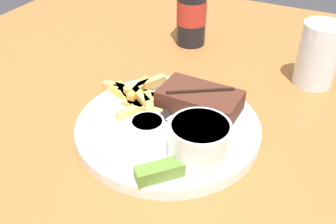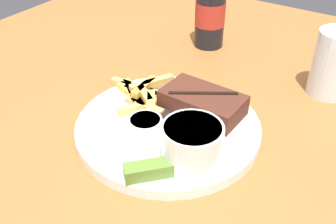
{
  "view_description": "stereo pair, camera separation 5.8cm",
  "coord_description": "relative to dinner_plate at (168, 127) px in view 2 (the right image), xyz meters",
  "views": [
    {
      "loc": [
        0.21,
        -0.43,
        1.12
      ],
      "look_at": [
        0.0,
        0.0,
        0.78
      ],
      "focal_mm": 42.0,
      "sensor_mm": 36.0,
      "label": 1
    },
    {
      "loc": [
        0.26,
        -0.4,
        1.12
      ],
      "look_at": [
        0.0,
        0.0,
        0.78
      ],
      "focal_mm": 42.0,
      "sensor_mm": 36.0,
      "label": 2
    }
  ],
  "objects": [
    {
      "name": "dining_table",
      "position": [
        0.0,
        0.0,
        -0.08
      ],
      "size": [
        1.19,
        1.26,
        0.75
      ],
      "color": "#935B2D",
      "rests_on": "ground_plane"
    },
    {
      "name": "dinner_plate",
      "position": [
        0.0,
        0.0,
        0.0
      ],
      "size": [
        0.28,
        0.28,
        0.02
      ],
      "color": "white",
      "rests_on": "dining_table"
    },
    {
      "name": "steak_portion",
      "position": [
        0.03,
        0.06,
        0.03
      ],
      "size": [
        0.13,
        0.08,
        0.04
      ],
      "color": "#472319",
      "rests_on": "dinner_plate"
    },
    {
      "name": "fries_pile",
      "position": [
        -0.07,
        0.03,
        0.02
      ],
      "size": [
        0.13,
        0.13,
        0.02
      ],
      "color": "#E7A55B",
      "rests_on": "dinner_plate"
    },
    {
      "name": "coleslaw_cup",
      "position": [
        0.07,
        -0.05,
        0.04
      ],
      "size": [
        0.08,
        0.08,
        0.06
      ],
      "color": "white",
      "rests_on": "dinner_plate"
    },
    {
      "name": "dipping_sauce_cup",
      "position": [
        -0.01,
        -0.04,
        0.02
      ],
      "size": [
        0.05,
        0.05,
        0.02
      ],
      "color": "silver",
      "rests_on": "dinner_plate"
    },
    {
      "name": "pickle_spear",
      "position": [
        0.04,
        -0.11,
        0.02
      ],
      "size": [
        0.06,
        0.06,
        0.02
      ],
      "color": "#567A2D",
      "rests_on": "dinner_plate"
    },
    {
      "name": "fork_utensil",
      "position": [
        -0.07,
        0.0,
        0.01
      ],
      "size": [
        0.13,
        0.02,
        0.0
      ],
      "rotation": [
        0.0,
        0.0,
        6.26
      ],
      "color": "#B7B7BC",
      "rests_on": "dinner_plate"
    },
    {
      "name": "knife_utensil",
      "position": [
        -0.01,
        0.03,
        0.01
      ],
      "size": [
        0.05,
        0.16,
        0.01
      ],
      "rotation": [
        0.0,
        0.0,
        1.34
      ],
      "color": "#B7B7BC",
      "rests_on": "dinner_plate"
    },
    {
      "name": "beer_bottle",
      "position": [
        -0.1,
        0.31,
        0.07
      ],
      "size": [
        0.06,
        0.06,
        0.21
      ],
      "color": "black",
      "rests_on": "dining_table"
    },
    {
      "name": "drinking_glass",
      "position": [
        0.17,
        0.25,
        0.05
      ],
      "size": [
        0.07,
        0.07,
        0.12
      ],
      "color": "silver",
      "rests_on": "dining_table"
    }
  ]
}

